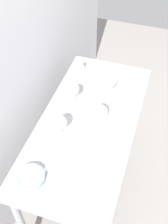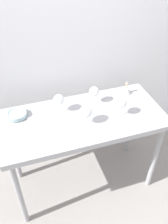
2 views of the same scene
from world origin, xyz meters
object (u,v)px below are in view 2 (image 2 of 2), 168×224
(wine_glass_far_right, at_px, (94,92))
(tasting_bowl, at_px, (17,114))
(tasting_sheet_upper, at_px, (42,122))
(wine_glass_near_center, at_px, (86,112))
(wine_glass_near_right, at_px, (121,103))
(decanter_funnel, at_px, (126,89))
(wine_glass_far_left, at_px, (59,100))

(wine_glass_far_right, relative_size, tasting_bowl, 1.03)
(tasting_sheet_upper, bearing_deg, wine_glass_near_center, -28.57)
(wine_glass_near_right, distance_m, wine_glass_near_center, 0.31)
(wine_glass_far_right, height_order, decanter_funnel, wine_glass_far_right)
(wine_glass_near_center, bearing_deg, tasting_sheet_upper, 160.35)
(wine_glass_far_left, height_order, decanter_funnel, wine_glass_far_left)
(wine_glass_far_right, bearing_deg, wine_glass_near_center, -122.67)
(wine_glass_near_right, xyz_separation_m, wine_glass_near_center, (-0.31, -0.01, -0.01))
(tasting_bowl, height_order, decanter_funnel, decanter_funnel)
(wine_glass_far_right, distance_m, tasting_bowl, 0.69)
(wine_glass_far_left, relative_size, wine_glass_far_right, 1.03)
(wine_glass_near_center, distance_m, decanter_funnel, 0.58)
(wine_glass_near_right, xyz_separation_m, decanter_funnel, (0.18, 0.28, -0.08))
(wine_glass_near_center, relative_size, tasting_sheet_upper, 0.81)
(wine_glass_far_left, bearing_deg, wine_glass_near_right, -22.98)
(wine_glass_far_left, distance_m, tasting_bowl, 0.37)
(wine_glass_far_left, relative_size, tasting_bowl, 1.06)
(decanter_funnel, bearing_deg, wine_glass_far_left, -173.59)
(tasting_sheet_upper, relative_size, decanter_funnel, 1.50)
(wine_glass_near_right, distance_m, tasting_sheet_upper, 0.68)
(wine_glass_near_center, relative_size, decanter_funnel, 1.21)
(tasting_sheet_upper, bearing_deg, decanter_funnel, 2.22)
(wine_glass_near_right, relative_size, decanter_funnel, 1.23)
(wine_glass_near_right, bearing_deg, decanter_funnel, 56.44)
(wine_glass_near_center, bearing_deg, tasting_bowl, 153.75)
(wine_glass_near_center, bearing_deg, wine_glass_far_left, 128.64)
(tasting_sheet_upper, xyz_separation_m, decanter_funnel, (0.84, 0.17, 0.05))
(wine_glass_far_left, relative_size, wine_glass_near_center, 1.01)
(wine_glass_far_left, distance_m, wine_glass_far_right, 0.33)
(wine_glass_far_left, xyz_separation_m, tasting_bowl, (-0.36, 0.05, -0.10))
(wine_glass_far_left, relative_size, tasting_sheet_upper, 0.82)
(wine_glass_near_center, height_order, decanter_funnel, wine_glass_near_center)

